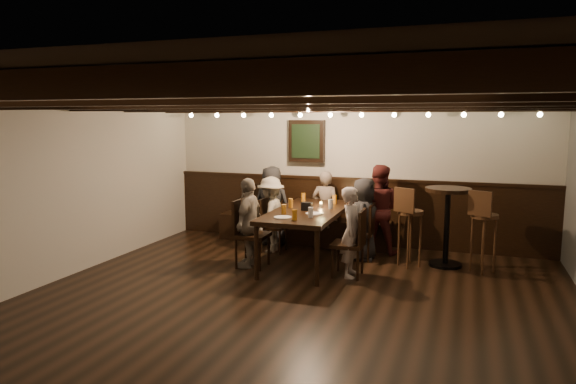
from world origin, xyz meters
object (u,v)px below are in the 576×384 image
at_px(person_bench_centre, 325,209).
at_px(dining_table, 308,214).
at_px(person_right_near, 364,219).
at_px(person_bench_left, 272,206).
at_px(person_bench_right, 378,209).
at_px(chair_left_near, 273,235).
at_px(person_left_far, 249,223).
at_px(person_left_near, 271,214).
at_px(high_top_table, 447,215).
at_px(person_right_far, 352,232).
at_px(bar_stool_right, 483,242).
at_px(chair_right_near, 361,242).
at_px(chair_right_far, 349,256).
at_px(bar_stool_left, 409,237).
at_px(chair_left_far, 251,246).

bearing_deg(person_bench_centre, dining_table, 90.00).
distance_m(person_bench_centre, person_right_near, 0.96).
distance_m(dining_table, person_bench_left, 1.27).
bearing_deg(person_right_near, person_bench_right, -18.43).
relative_size(dining_table, chair_left_near, 2.50).
distance_m(person_bench_left, person_left_far, 1.36).
height_order(person_left_near, high_top_table, person_left_near).
bearing_deg(high_top_table, dining_table, -165.23).
bearing_deg(person_bench_right, person_right_far, 83.66).
bearing_deg(chair_left_near, person_right_near, 90.00).
xyz_separation_m(person_right_near, high_top_table, (1.21, 0.05, 0.13)).
bearing_deg(person_bench_left, person_bench_right, -180.00).
bearing_deg(bar_stool_right, person_bench_left, -163.54).
distance_m(chair_right_near, person_bench_centre, 1.01).
xyz_separation_m(chair_left_near, chair_right_near, (1.44, 0.03, -0.00)).
bearing_deg(person_bench_right, chair_right_far, 82.38).
relative_size(chair_right_far, person_left_near, 0.76).
xyz_separation_m(person_bench_centre, high_top_table, (1.97, -0.54, 0.12)).
bearing_deg(person_bench_left, bar_stool_right, 170.05).
distance_m(person_left_far, bar_stool_left, 2.33).
distance_m(person_bench_right, high_top_table, 1.14).
xyz_separation_m(bar_stool_left, bar_stool_right, (1.00, 0.05, 0.00)).
relative_size(chair_left_near, person_right_near, 0.69).
relative_size(chair_right_near, person_bench_right, 0.60).
bearing_deg(bar_stool_right, person_bench_right, -174.34).
relative_size(chair_left_near, person_left_far, 0.66).
relative_size(person_bench_left, bar_stool_left, 1.15).
bearing_deg(bar_stool_right, person_left_near, -156.06).
height_order(chair_left_near, high_top_table, high_top_table).
height_order(dining_table, bar_stool_left, bar_stool_left).
bearing_deg(dining_table, chair_left_near, 147.93).
distance_m(person_bench_left, person_right_near, 1.71).
xyz_separation_m(chair_right_near, bar_stool_left, (0.74, -0.16, 0.17)).
xyz_separation_m(chair_left_far, person_left_far, (-0.03, -0.00, 0.35)).
distance_m(chair_left_near, chair_right_far, 1.70).
height_order(person_right_near, high_top_table, person_right_near).
relative_size(person_left_far, high_top_table, 1.13).
relative_size(dining_table, bar_stool_right, 1.85).
relative_size(person_bench_centre, bar_stool_right, 1.10).
bearing_deg(chair_left_far, chair_left_near, 179.84).
bearing_deg(person_bench_right, dining_table, 45.00).
distance_m(chair_right_far, high_top_table, 1.62).
bearing_deg(person_left_near, dining_table, 59.04).
height_order(chair_left_far, person_left_near, person_left_near).
xyz_separation_m(chair_right_far, person_left_near, (-1.49, 0.87, 0.33)).
height_order(chair_right_near, person_bench_centre, person_bench_centre).
relative_size(chair_left_far, person_bench_right, 0.69).
bearing_deg(chair_right_far, person_bench_right, -7.62).
bearing_deg(person_bench_right, bar_stool_right, 159.25).
bearing_deg(person_bench_centre, bar_stool_left, 152.08).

